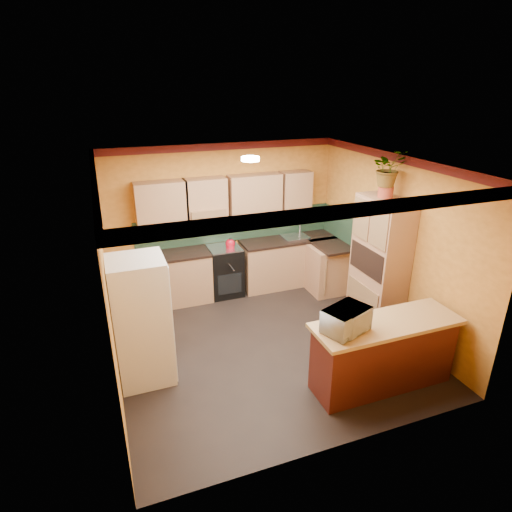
{
  "coord_description": "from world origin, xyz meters",
  "views": [
    {
      "loc": [
        -2.03,
        -5.07,
        3.66
      ],
      "look_at": [
        0.03,
        0.45,
        1.25
      ],
      "focal_mm": 30.0,
      "sensor_mm": 36.0,
      "label": 1
    }
  ],
  "objects": [
    {
      "name": "microwave",
      "position": [
        0.47,
        -1.38,
        1.08
      ],
      "size": [
        0.64,
        0.54,
        0.3
      ],
      "primitive_type": "imported",
      "rotation": [
        0.0,
        0.0,
        0.38
      ],
      "color": "silver",
      "rests_on": "bar_top"
    },
    {
      "name": "pantry",
      "position": [
        1.85,
        -0.09,
        1.05
      ],
      "size": [
        0.48,
        0.9,
        2.1
      ],
      "primitive_type": "cube",
      "color": "tan",
      "rests_on": "ground"
    },
    {
      "name": "countertop_back",
      "position": [
        0.55,
        1.8,
        0.9
      ],
      "size": [
        3.65,
        0.62,
        0.04
      ],
      "primitive_type": "cube",
      "color": "black",
      "rests_on": "base_cabinets_back"
    },
    {
      "name": "stove",
      "position": [
        -0.08,
        1.8,
        0.46
      ],
      "size": [
        0.58,
        0.58,
        0.91
      ],
      "primitive_type": "cube",
      "color": "black",
      "rests_on": "ground"
    },
    {
      "name": "base_cabinets_right",
      "position": [
        1.8,
        1.22,
        0.44
      ],
      "size": [
        0.6,
        0.8,
        0.88
      ],
      "primitive_type": "cube",
      "color": "tan",
      "rests_on": "ground"
    },
    {
      "name": "fern",
      "position": [
        1.85,
        -0.04,
        2.52
      ],
      "size": [
        0.5,
        0.44,
        0.53
      ],
      "primitive_type": "imported",
      "rotation": [
        0.0,
        0.0,
        -0.06
      ],
      "color": "tan",
      "rests_on": "fern_pot"
    },
    {
      "name": "countertop_right",
      "position": [
        1.8,
        1.22,
        0.9
      ],
      "size": [
        0.62,
        0.8,
        0.04
      ],
      "primitive_type": "cube",
      "color": "black",
      "rests_on": "base_cabinets_right"
    },
    {
      "name": "room_shell",
      "position": [
        0.02,
        0.28,
        2.09
      ],
      "size": [
        4.24,
        4.24,
        2.72
      ],
      "color": "black",
      "rests_on": "ground"
    },
    {
      "name": "base_cabinets_back",
      "position": [
        0.55,
        1.8,
        0.44
      ],
      "size": [
        3.65,
        0.6,
        0.88
      ],
      "primitive_type": "cube",
      "color": "tan",
      "rests_on": "ground"
    },
    {
      "name": "bar_top",
      "position": [
        1.07,
        -1.38,
        0.91
      ],
      "size": [
        1.9,
        0.65,
        0.05
      ],
      "primitive_type": "cube",
      "color": "tan",
      "rests_on": "breakfast_bar"
    },
    {
      "name": "kettle",
      "position": [
        0.02,
        1.75,
        1.0
      ],
      "size": [
        0.21,
        0.21,
        0.18
      ],
      "primitive_type": null,
      "rotation": [
        0.0,
        0.0,
        0.28
      ],
      "color": "#A90B1D",
      "rests_on": "stove"
    },
    {
      "name": "fridge",
      "position": [
        -1.75,
        -0.17,
        0.85
      ],
      "size": [
        0.68,
        0.66,
        1.7
      ],
      "primitive_type": "cube",
      "color": "silver",
      "rests_on": "ground"
    },
    {
      "name": "sink",
      "position": [
        1.32,
        1.8,
        0.94
      ],
      "size": [
        0.48,
        0.4,
        0.03
      ],
      "primitive_type": "cube",
      "color": "silver",
      "rests_on": "countertop_back"
    },
    {
      "name": "breakfast_bar",
      "position": [
        1.07,
        -1.38,
        0.44
      ],
      "size": [
        1.8,
        0.55,
        0.88
      ],
      "primitive_type": "cube",
      "color": "#4D1E12",
      "rests_on": "ground"
    },
    {
      "name": "fern_pot",
      "position": [
        1.85,
        -0.04,
        2.18
      ],
      "size": [
        0.22,
        0.22,
        0.16
      ],
      "primitive_type": "cylinder",
      "color": "#9D3B26",
      "rests_on": "pantry"
    }
  ]
}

